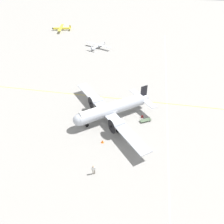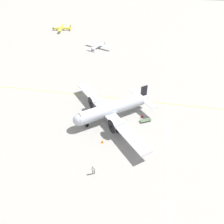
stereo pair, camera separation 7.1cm
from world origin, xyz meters
name	(u,v)px [view 1 (the left image)]	position (x,y,z in m)	size (l,w,h in m)	color
ground_plane	(112,118)	(0.00, 0.00, 0.00)	(300.00, 300.00, 0.00)	gray
apron_line_eastwest	(118,99)	(0.00, -7.63, 0.00)	(120.00, 0.16, 0.01)	gold
apron_line_northsouth	(167,124)	(-11.37, 0.00, 0.00)	(0.16, 120.00, 0.01)	silver
airliner_main	(110,109)	(0.30, 0.25, 2.42)	(19.28, 21.57, 5.46)	#ADB2BC
crew_foreground	(94,169)	(0.16, 14.49, 1.12)	(0.60, 0.33, 1.83)	#473D2D
suitcase_near_door	(142,117)	(-6.19, -1.23, 0.29)	(0.46, 0.14, 0.61)	maroon
baggage_cart	(145,120)	(-6.92, -0.21, 0.28)	(2.47, 1.99, 0.56)	#4C6047
light_aircraft_distant	(98,46)	(12.51, -39.69, 0.84)	(10.13, 7.86, 2.03)	#B7BCC6
light_aircraft_taxiing	(61,28)	(33.82, -58.41, 0.86)	(8.44, 11.14, 2.12)	yellow
traffic_cone	(102,141)	(0.36, 7.51, 0.29)	(0.47, 0.47, 0.62)	orange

